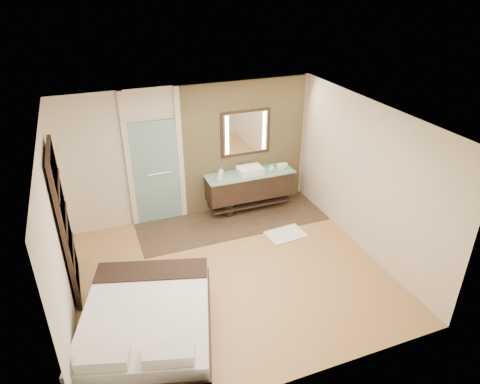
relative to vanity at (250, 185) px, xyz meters
name	(u,v)px	position (x,y,z in m)	size (l,w,h in m)	color
floor	(232,274)	(-1.10, -1.92, -0.58)	(5.00, 5.00, 0.00)	#AD7148
tile_strip	(232,221)	(-0.50, -0.32, -0.57)	(3.80, 1.30, 0.01)	#34231C
stone_wall	(245,146)	(0.00, 0.29, 0.77)	(2.60, 0.08, 2.70)	tan
vanity	(250,185)	(0.00, 0.00, 0.00)	(1.85, 0.55, 0.88)	black
mirror_unit	(246,133)	(0.00, 0.24, 1.07)	(1.06, 0.04, 0.96)	black
frosted_door	(156,169)	(-1.85, 0.28, 0.56)	(1.10, 0.12, 2.70)	#B8E9E8
shoji_partition	(65,223)	(-3.53, -1.32, 0.63)	(0.06, 1.20, 2.40)	black
bed	(148,327)	(-2.67, -2.95, -0.25)	(2.19, 2.47, 0.80)	black
bath_mat	(286,234)	(0.28, -1.17, -0.56)	(0.72, 0.50, 0.02)	white
waste_bin	(228,210)	(-0.50, -0.07, -0.45)	(0.21, 0.21, 0.27)	black
tissue_box	(280,166)	(0.68, -0.04, 0.33)	(0.12, 0.12, 0.10)	silver
soap_bottle_a	(220,175)	(-0.68, -0.11, 0.40)	(0.09, 0.09, 0.23)	white
soap_bottle_b	(221,171)	(-0.58, 0.09, 0.37)	(0.08, 0.08, 0.18)	#B2B2B2
soap_bottle_c	(271,168)	(0.45, -0.09, 0.37)	(0.13, 0.13, 0.16)	silver
cup	(285,166)	(0.79, -0.03, 0.33)	(0.12, 0.12, 0.09)	white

